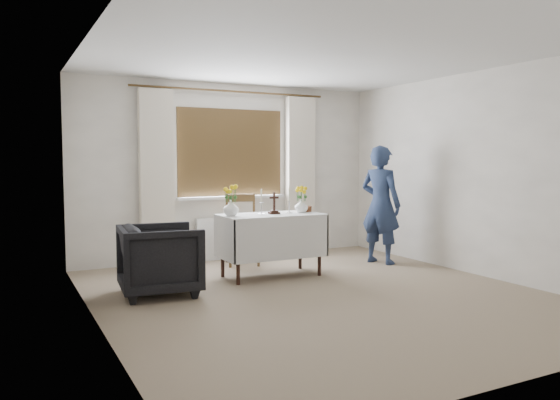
# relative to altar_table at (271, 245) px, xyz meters

# --- Properties ---
(ground) EXTENTS (5.00, 5.00, 0.00)m
(ground) POSITION_rel_altar_table_xyz_m (0.05, -1.08, -0.38)
(ground) COLOR gray
(ground) RESTS_ON ground
(altar_table) EXTENTS (1.24, 0.64, 0.76)m
(altar_table) POSITION_rel_altar_table_xyz_m (0.00, 0.00, 0.00)
(altar_table) COLOR white
(altar_table) RESTS_ON ground
(wooden_chair) EXTENTS (0.54, 0.54, 0.95)m
(wooden_chair) POSITION_rel_altar_table_xyz_m (-0.01, 0.85, 0.10)
(wooden_chair) COLOR #4F361B
(wooden_chair) RESTS_ON ground
(armchair) EXTENTS (0.89, 0.87, 0.75)m
(armchair) POSITION_rel_altar_table_xyz_m (-1.44, -0.27, -0.01)
(armchair) COLOR black
(armchair) RESTS_ON ground
(person) EXTENTS (0.57, 0.69, 1.61)m
(person) POSITION_rel_altar_table_xyz_m (1.71, 0.07, 0.42)
(person) COLOR navy
(person) RESTS_ON ground
(radiator) EXTENTS (1.10, 0.10, 0.60)m
(radiator) POSITION_rel_altar_table_xyz_m (0.05, 1.34, -0.08)
(radiator) COLOR silver
(radiator) RESTS_ON ground
(wooden_cross) EXTENTS (0.13, 0.09, 0.27)m
(wooden_cross) POSITION_rel_altar_table_xyz_m (0.04, -0.00, 0.51)
(wooden_cross) COLOR black
(wooden_cross) RESTS_ON altar_table
(candlestick_left) EXTENTS (0.09, 0.09, 0.30)m
(candlestick_left) POSITION_rel_altar_table_xyz_m (-0.13, 0.00, 0.53)
(candlestick_left) COLOR silver
(candlestick_left) RESTS_ON altar_table
(candlestick_right) EXTENTS (0.11, 0.11, 0.30)m
(candlestick_right) POSITION_rel_altar_table_xyz_m (0.25, -0.00, 0.53)
(candlestick_right) COLOR silver
(candlestick_right) RESTS_ON altar_table
(flower_vase_left) EXTENTS (0.20, 0.20, 0.19)m
(flower_vase_left) POSITION_rel_altar_table_xyz_m (-0.51, 0.03, 0.48)
(flower_vase_left) COLOR white
(flower_vase_left) RESTS_ON altar_table
(flower_vase_right) EXTENTS (0.21, 0.21, 0.17)m
(flower_vase_right) POSITION_rel_altar_table_xyz_m (0.42, -0.00, 0.47)
(flower_vase_right) COLOR white
(flower_vase_right) RESTS_ON altar_table
(wicker_basket) EXTENTS (0.20, 0.20, 0.07)m
(wicker_basket) POSITION_rel_altar_table_xyz_m (0.52, 0.10, 0.42)
(wicker_basket) COLOR brown
(wicker_basket) RESTS_ON altar_table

